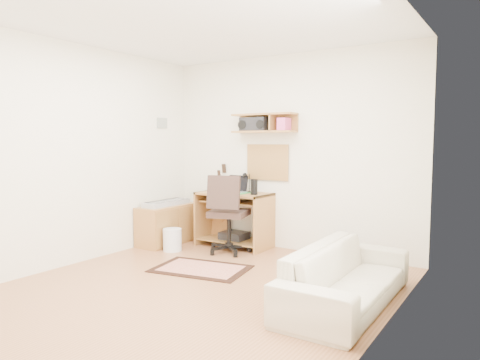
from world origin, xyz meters
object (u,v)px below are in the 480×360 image
Objects in this scene: task_chair at (229,213)px; cabinet at (167,224)px; sofa at (347,266)px; printer at (340,254)px; desk at (234,219)px.

task_chair is 1.06m from cabinet.
printer is at bearing 22.35° from sofa.
desk is 0.38m from task_chair.
task_chair is (0.13, -0.33, 0.15)m from desk.
cabinet is 3.10m from sofa.
task_chair is at bearing -164.18° from printer.
sofa is (2.06, -1.29, -0.03)m from desk.
desk is 0.98m from cabinet.
task_chair reaches higher than cabinet.
desk is 1.11× the size of cabinet.
sofa reaches higher than printer.
sofa is (1.93, -0.96, -0.17)m from task_chair.
printer is (2.41, 0.44, -0.19)m from cabinet.
task_chair is at bearing 63.46° from sofa.
sofa is at bearing -67.49° from printer.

